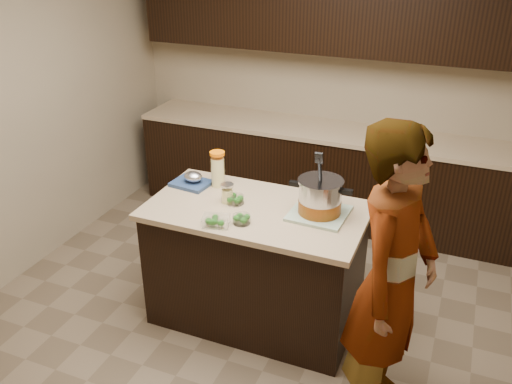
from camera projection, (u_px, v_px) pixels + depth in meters
ground_plane at (256, 315)px, 4.00m from camera, size 4.00×4.00×0.00m
room_shell at (256, 88)px, 3.24m from camera, size 4.04×4.04×2.72m
back_cabinets at (327, 123)px, 5.03m from camera, size 3.60×0.63×2.33m
island at (256, 264)px, 3.80m from camera, size 1.46×0.81×0.90m
dish_towel at (319, 213)px, 3.52m from camera, size 0.38×0.38×0.02m
stock_pot at (320, 199)px, 3.47m from camera, size 0.41×0.30×0.42m
lemonade_pitcher at (218, 170)px, 3.86m from camera, size 0.11×0.11×0.26m
mason_jar at (227, 194)px, 3.66m from camera, size 0.10×0.10×0.14m
broccoli_tub_left at (235, 200)px, 3.66m from camera, size 0.16×0.16×0.06m
broccoli_tub_right at (242, 220)px, 3.41m from camera, size 0.15×0.15×0.05m
broccoli_tub_rect at (216, 221)px, 3.39m from camera, size 0.19×0.16×0.06m
blue_tray at (192, 181)px, 3.91m from camera, size 0.29×0.24×0.10m
person at (392, 283)px, 2.86m from camera, size 0.57×0.73×1.80m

